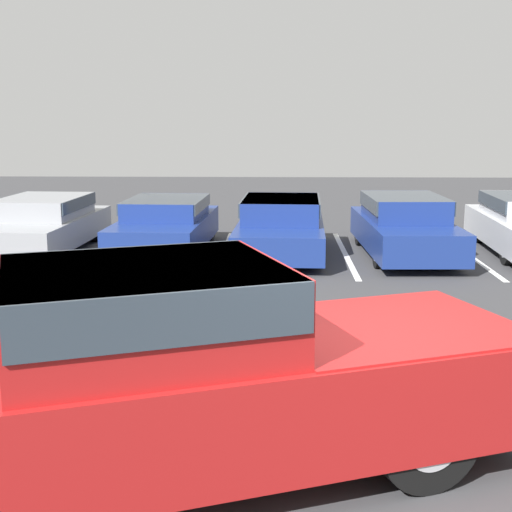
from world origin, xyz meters
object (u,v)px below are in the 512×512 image
parked_sedan_b (166,224)px  parked_sedan_d (404,224)px  pickup_truck (183,374)px  parked_sedan_a (43,222)px  parked_sedan_c (281,225)px

parked_sedan_b → parked_sedan_d: (5.16, -0.20, 0.04)m
pickup_truck → parked_sedan_a: 11.06m
pickup_truck → parked_sedan_a: pickup_truck is taller
parked_sedan_b → parked_sedan_c: (2.52, -0.12, 0.01)m
parked_sedan_a → parked_sedan_c: size_ratio=0.98×
parked_sedan_d → pickup_truck: bearing=-21.5°
parked_sedan_d → parked_sedan_b: bearing=-94.0°
pickup_truck → parked_sedan_b: bearing=78.9°
parked_sedan_a → parked_sedan_b: bearing=89.5°
parked_sedan_a → parked_sedan_c: (5.30, -0.29, 0.01)m
parked_sedan_d → parked_sedan_c: bearing=-93.5°
pickup_truck → parked_sedan_c: 9.87m
parked_sedan_a → parked_sedan_d: size_ratio=1.00×
pickup_truck → parked_sedan_d: size_ratio=1.39×
pickup_truck → parked_sedan_b: pickup_truck is taller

